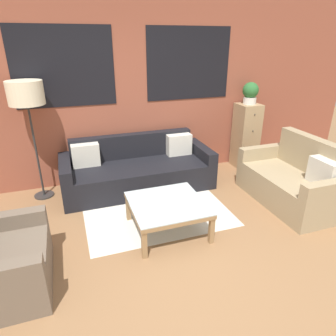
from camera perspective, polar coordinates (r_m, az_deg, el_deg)
The scene contains 9 objects.
ground_plane at distance 3.27m, azimuth 4.16°, elevation -18.04°, with size 16.00×16.00×0.00m, color #8E6642.
wall_back_brick at distance 4.84m, azimuth -7.04°, elevation 14.23°, with size 8.40×0.09×2.80m.
rug at distance 4.21m, azimuth -2.65°, elevation -7.52°, with size 1.90×1.59×0.00m.
couch_dark at distance 4.69m, azimuth -5.80°, elevation -0.48°, with size 2.27×0.88×0.78m.
settee_vintage at distance 4.58m, azimuth 22.71°, elevation -2.39°, with size 0.80×1.48×0.92m.
coffee_table at distance 3.58m, azimuth -0.13°, elevation -7.40°, with size 0.86×0.86×0.39m.
floor_lamp at distance 4.43m, azimuth -25.42°, elevation 12.21°, with size 0.46×0.46×1.67m.
drawer_cabinet at distance 5.57m, azimuth 14.59°, elevation 5.95°, with size 0.38×0.40×1.14m.
potted_plant at distance 5.40m, azimuth 15.42°, elevation 13.67°, with size 0.27×0.27×0.37m.
Camera 1 is at (-1.02, -2.24, 2.15)m, focal length 32.00 mm.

